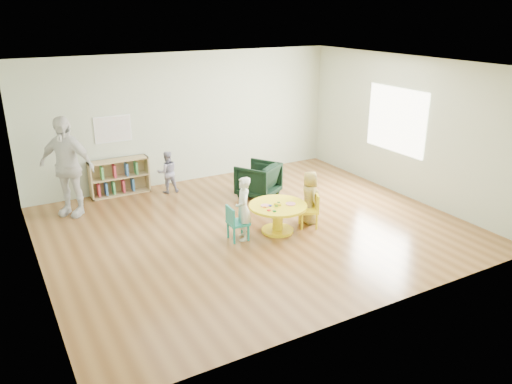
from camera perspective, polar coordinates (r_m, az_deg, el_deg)
room at (r=8.25m, az=-0.16°, el=8.02°), size 7.10×7.00×2.80m
activity_table at (r=8.56m, az=2.51°, el=-2.42°), size 1.00×1.00×0.54m
kid_chair_left at (r=8.26m, az=-2.35°, el=-3.46°), size 0.34×0.34×0.60m
kid_chair_right at (r=8.81m, az=6.30°, el=-1.96°), size 0.43×0.43×0.61m
bookshelf at (r=10.68m, az=-15.44°, el=1.65°), size 1.20×0.30×0.75m
alphabet_poster at (r=10.54m, az=-16.04°, el=6.93°), size 0.74×0.01×0.54m
armchair at (r=10.19m, az=0.25°, el=1.42°), size 1.03×1.04×0.69m
child_left at (r=8.21m, az=-1.47°, el=-1.92°), size 0.39×0.46×1.08m
child_right at (r=8.90m, az=6.13°, el=-0.63°), size 0.38×0.52×0.97m
toddler at (r=10.52m, az=-10.09°, el=2.26°), size 0.47×0.39×0.89m
adult_caretaker at (r=9.73m, az=-20.84°, el=2.76°), size 1.11×1.08×1.87m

